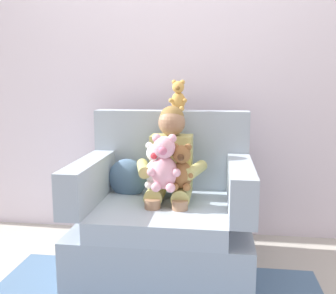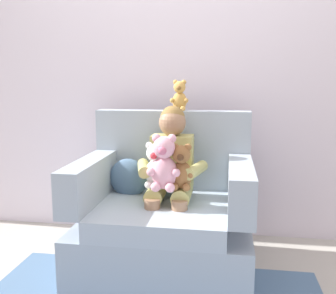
{
  "view_description": "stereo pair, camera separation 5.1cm",
  "coord_description": "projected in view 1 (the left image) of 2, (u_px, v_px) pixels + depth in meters",
  "views": [
    {
      "loc": [
        0.32,
        -2.26,
        1.16
      ],
      "look_at": [
        0.03,
        -0.05,
        0.78
      ],
      "focal_mm": 41.44,
      "sensor_mm": 36.0,
      "label": 1
    },
    {
      "loc": [
        0.37,
        -2.26,
        1.16
      ],
      "look_at": [
        0.03,
        -0.05,
        0.78
      ],
      "focal_mm": 41.44,
      "sensor_mm": 36.0,
      "label": 2
    }
  ],
  "objects": [
    {
      "name": "back_wall",
      "position": [
        177.0,
        62.0,
        2.88
      ],
      "size": [
        6.0,
        0.1,
        2.6
      ],
      "primitive_type": "cube",
      "color": "silver",
      "rests_on": "ground"
    },
    {
      "name": "plush_brown",
      "position": [
        182.0,
        168.0,
        2.24
      ],
      "size": [
        0.16,
        0.13,
        0.27
      ],
      "rotation": [
        0.0,
        0.0,
        -0.35
      ],
      "color": "brown",
      "rests_on": "armchair"
    },
    {
      "name": "plush_honey_on_backrest",
      "position": [
        178.0,
        96.0,
        2.6
      ],
      "size": [
        0.12,
        0.1,
        0.21
      ],
      "rotation": [
        0.0,
        0.0,
        0.17
      ],
      "color": "gold",
      "rests_on": "armchair"
    },
    {
      "name": "armchair",
      "position": [
        165.0,
        217.0,
        2.43
      ],
      "size": [
        1.05,
        0.85,
        0.96
      ],
      "color": "#9EADBC",
      "rests_on": "ground"
    },
    {
      "name": "seated_child",
      "position": [
        170.0,
        166.0,
        2.4
      ],
      "size": [
        0.45,
        0.39,
        0.82
      ],
      "rotation": [
        0.0,
        0.0,
        0.09
      ],
      "color": "tan",
      "rests_on": "armchair"
    },
    {
      "name": "plush_white",
      "position": [
        155.0,
        166.0,
        2.28
      ],
      "size": [
        0.16,
        0.13,
        0.27
      ],
      "rotation": [
        0.0,
        0.0,
        0.28
      ],
      "color": "white",
      "rests_on": "armchair"
    },
    {
      "name": "throw_pillow",
      "position": [
        128.0,
        178.0,
        2.55
      ],
      "size": [
        0.27,
        0.14,
        0.26
      ],
      "primitive_type": "ellipsoid",
      "rotation": [
        0.0,
        0.0,
        -0.09
      ],
      "color": "slate",
      "rests_on": "armchair"
    },
    {
      "name": "ground_plane",
      "position": [
        164.0,
        267.0,
        2.45
      ],
      "size": [
        8.0,
        8.0,
        0.0
      ],
      "primitive_type": "plane",
      "color": "#ADA89E"
    },
    {
      "name": "plush_pink",
      "position": [
        164.0,
        164.0,
        2.22
      ],
      "size": [
        0.19,
        0.16,
        0.33
      ],
      "rotation": [
        0.0,
        0.0,
        -0.31
      ],
      "color": "#EAA8BC",
      "rests_on": "armchair"
    }
  ]
}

